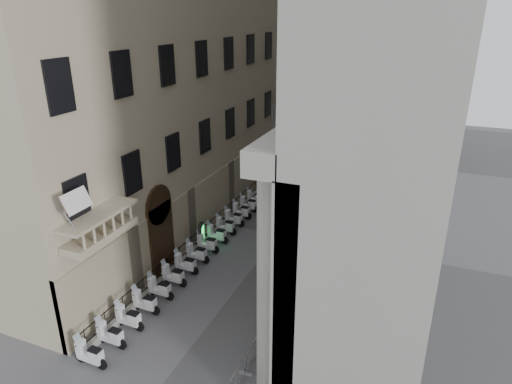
% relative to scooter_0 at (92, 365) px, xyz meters
% --- Properties ---
extents(far_building, '(22.00, 10.00, 30.00)m').
position_rel_scooter_0_xyz_m(far_building, '(3.55, 44.07, 15.00)').
color(far_building, '#A6A39C').
rests_on(far_building, ground).
extents(iron_fence, '(0.30, 28.00, 1.40)m').
position_rel_scooter_0_xyz_m(iron_fence, '(-0.75, 14.07, 0.00)').
color(iron_fence, black).
rests_on(iron_fence, ground).
extents(blue_awning, '(1.60, 3.00, 3.00)m').
position_rel_scooter_0_xyz_m(blue_awning, '(7.70, 22.07, 0.00)').
color(blue_awning, navy).
rests_on(blue_awning, ground).
extents(flag, '(1.00, 1.40, 8.20)m').
position_rel_scooter_0_xyz_m(flag, '(-0.45, 1.07, 0.00)').
color(flag, '#9E0C11').
rests_on(flag, ground).
extents(scooter_0, '(1.42, 0.60, 1.50)m').
position_rel_scooter_0_xyz_m(scooter_0, '(0.00, 0.00, 0.00)').
color(scooter_0, white).
rests_on(scooter_0, ground).
extents(scooter_1, '(1.42, 0.60, 1.50)m').
position_rel_scooter_0_xyz_m(scooter_1, '(0.00, 1.40, 0.00)').
color(scooter_1, white).
rests_on(scooter_1, ground).
extents(scooter_2, '(1.42, 0.60, 1.50)m').
position_rel_scooter_0_xyz_m(scooter_2, '(0.00, 2.80, 0.00)').
color(scooter_2, white).
rests_on(scooter_2, ground).
extents(scooter_3, '(1.42, 0.60, 1.50)m').
position_rel_scooter_0_xyz_m(scooter_3, '(0.00, 4.19, 0.00)').
color(scooter_3, white).
rests_on(scooter_3, ground).
extents(scooter_4, '(1.42, 0.60, 1.50)m').
position_rel_scooter_0_xyz_m(scooter_4, '(0.00, 5.59, 0.00)').
color(scooter_4, white).
rests_on(scooter_4, ground).
extents(scooter_5, '(1.42, 0.60, 1.50)m').
position_rel_scooter_0_xyz_m(scooter_5, '(0.00, 6.99, 0.00)').
color(scooter_5, white).
rests_on(scooter_5, ground).
extents(scooter_6, '(1.42, 0.60, 1.50)m').
position_rel_scooter_0_xyz_m(scooter_6, '(0.00, 8.39, 0.00)').
color(scooter_6, white).
rests_on(scooter_6, ground).
extents(scooter_7, '(1.42, 0.60, 1.50)m').
position_rel_scooter_0_xyz_m(scooter_7, '(0.00, 9.79, 0.00)').
color(scooter_7, white).
rests_on(scooter_7, ground).
extents(scooter_8, '(1.42, 0.60, 1.50)m').
position_rel_scooter_0_xyz_m(scooter_8, '(0.00, 11.19, 0.00)').
color(scooter_8, white).
rests_on(scooter_8, ground).
extents(scooter_9, '(1.42, 0.60, 1.50)m').
position_rel_scooter_0_xyz_m(scooter_9, '(0.00, 12.58, 0.00)').
color(scooter_9, white).
rests_on(scooter_9, ground).
extents(scooter_10, '(1.42, 0.60, 1.50)m').
position_rel_scooter_0_xyz_m(scooter_10, '(0.00, 13.98, 0.00)').
color(scooter_10, white).
rests_on(scooter_10, ground).
extents(scooter_11, '(1.42, 0.60, 1.50)m').
position_rel_scooter_0_xyz_m(scooter_11, '(0.00, 15.38, 0.00)').
color(scooter_11, white).
rests_on(scooter_11, ground).
extents(scooter_12, '(1.42, 0.60, 1.50)m').
position_rel_scooter_0_xyz_m(scooter_12, '(0.00, 16.78, 0.00)').
color(scooter_12, white).
rests_on(scooter_12, ground).
extents(scooter_13, '(1.42, 0.60, 1.50)m').
position_rel_scooter_0_xyz_m(scooter_13, '(0.00, 18.18, 0.00)').
color(scooter_13, white).
rests_on(scooter_13, ground).
extents(scooter_14, '(1.42, 0.60, 1.50)m').
position_rel_scooter_0_xyz_m(scooter_14, '(0.00, 19.58, 0.00)').
color(scooter_14, white).
rests_on(scooter_14, ground).
extents(barrier_1, '(0.60, 2.40, 1.10)m').
position_rel_scooter_0_xyz_m(barrier_1, '(6.63, 3.34, 0.00)').
color(barrier_1, '#A2A4A9').
rests_on(barrier_1, ground).
extents(barrier_2, '(0.60, 2.40, 1.10)m').
position_rel_scooter_0_xyz_m(barrier_2, '(6.63, 5.84, 0.00)').
color(barrier_2, '#A2A4A9').
rests_on(barrier_2, ground).
extents(barrier_3, '(0.60, 2.40, 1.10)m').
position_rel_scooter_0_xyz_m(barrier_3, '(6.63, 8.34, 0.00)').
color(barrier_3, '#A2A4A9').
rests_on(barrier_3, ground).
extents(barrier_4, '(0.60, 2.40, 1.10)m').
position_rel_scooter_0_xyz_m(barrier_4, '(6.63, 10.84, 0.00)').
color(barrier_4, '#A2A4A9').
rests_on(barrier_4, ground).
extents(barrier_5, '(0.60, 2.40, 1.10)m').
position_rel_scooter_0_xyz_m(barrier_5, '(6.63, 13.34, 0.00)').
color(barrier_5, '#A2A4A9').
rests_on(barrier_5, ground).
extents(barrier_6, '(0.60, 2.40, 1.10)m').
position_rel_scooter_0_xyz_m(barrier_6, '(6.63, 15.84, 0.00)').
color(barrier_6, '#A2A4A9').
rests_on(barrier_6, ground).
extents(barrier_7, '(0.60, 2.40, 1.10)m').
position_rel_scooter_0_xyz_m(barrier_7, '(6.63, 18.34, 0.00)').
color(barrier_7, '#A2A4A9').
rests_on(barrier_7, ground).
extents(security_tent, '(4.22, 4.22, 3.43)m').
position_rel_scooter_0_xyz_m(security_tent, '(2.06, 26.07, 2.87)').
color(security_tent, white).
rests_on(security_tent, ground).
extents(street_lamp, '(2.33, 1.18, 7.66)m').
position_rel_scooter_0_xyz_m(street_lamp, '(0.55, 22.63, 4.54)').
color(street_lamp, gray).
rests_on(street_lamp, ground).
extents(info_kiosk, '(0.47, 0.85, 1.73)m').
position_rel_scooter_0_xyz_m(info_kiosk, '(-0.64, 11.58, 0.88)').
color(info_kiosk, black).
rests_on(info_kiosk, ground).
extents(pedestrian_a, '(0.81, 0.62, 1.99)m').
position_rel_scooter_0_xyz_m(pedestrian_a, '(5.84, 28.03, 0.99)').
color(pedestrian_a, black).
rests_on(pedestrian_a, ground).
extents(pedestrian_b, '(1.04, 0.95, 1.74)m').
position_rel_scooter_0_xyz_m(pedestrian_b, '(5.99, 24.22, 0.87)').
color(pedestrian_b, black).
rests_on(pedestrian_b, ground).
extents(pedestrian_c, '(0.92, 0.84, 1.58)m').
position_rel_scooter_0_xyz_m(pedestrian_c, '(2.46, 29.47, 0.79)').
color(pedestrian_c, black).
rests_on(pedestrian_c, ground).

